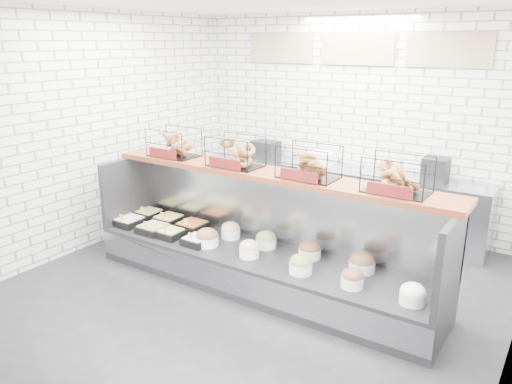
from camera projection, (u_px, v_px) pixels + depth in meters
The scene contains 5 objects.
ground at pixel (243, 296), 5.31m from camera, with size 5.50×5.50×0.00m, color black.
room_shell at pixel (275, 96), 5.19m from camera, with size 5.02×5.51×3.01m.
display_case at pixel (259, 256), 5.50m from camera, with size 4.00×0.90×1.20m.
bagel_shelf at pixel (270, 161), 5.33m from camera, with size 4.10×0.50×0.40m.
prep_counter at pixel (340, 197), 7.12m from camera, with size 4.00×0.60×1.20m.
Camera 1 is at (2.74, -3.89, 2.62)m, focal length 35.00 mm.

